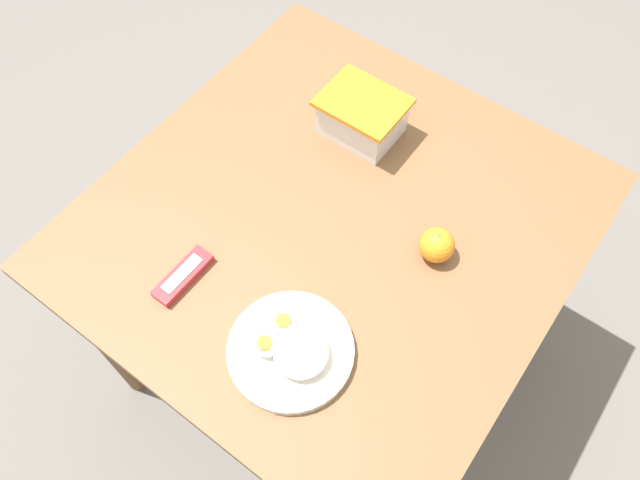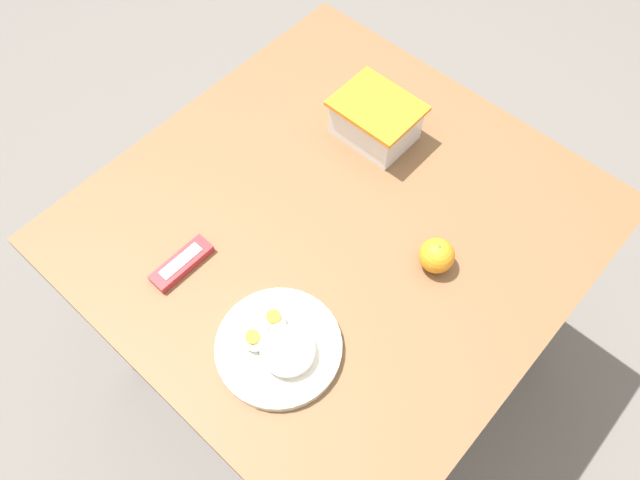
% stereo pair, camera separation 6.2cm
% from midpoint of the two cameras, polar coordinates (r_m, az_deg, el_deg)
% --- Properties ---
extents(ground_plane, '(10.00, 10.00, 0.00)m').
position_cam_midpoint_polar(ground_plane, '(1.93, -0.10, -9.99)').
color(ground_plane, '#66605B').
extents(table, '(0.91, 0.95, 0.74)m').
position_cam_midpoint_polar(table, '(1.37, -0.14, -0.90)').
color(table, brown).
rests_on(table, ground_plane).
extents(food_container, '(0.18, 0.14, 0.10)m').
position_cam_midpoint_polar(food_container, '(1.36, 2.51, 11.02)').
color(food_container, white).
rests_on(food_container, table).
extents(orange_fruit, '(0.07, 0.07, 0.07)m').
position_cam_midpoint_polar(orange_fruit, '(1.20, 9.20, -0.54)').
color(orange_fruit, orange).
rests_on(orange_fruit, table).
extents(rice_plate, '(0.23, 0.23, 0.05)m').
position_cam_midpoint_polar(rice_plate, '(1.12, -4.18, -10.06)').
color(rice_plate, silver).
rests_on(rice_plate, table).
extents(candy_bar, '(0.04, 0.13, 0.02)m').
position_cam_midpoint_polar(candy_bar, '(1.22, -13.84, -3.26)').
color(candy_bar, '#B7282D').
rests_on(candy_bar, table).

